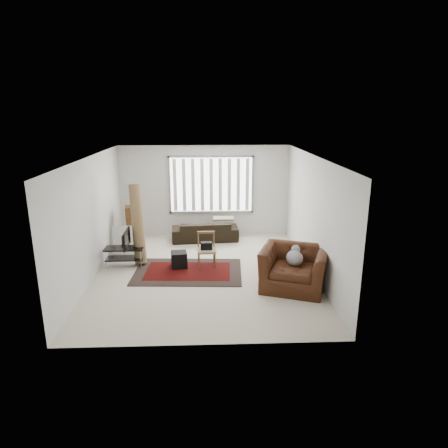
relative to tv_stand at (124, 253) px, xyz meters
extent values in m
plane|color=beige|center=(1.95, -0.53, -0.34)|extent=(6.00, 6.00, 0.00)
cube|color=white|center=(1.95, -0.53, 2.36)|extent=(5.00, 6.00, 0.02)
cube|color=silver|center=(1.95, 2.47, 1.01)|extent=(5.00, 0.02, 2.70)
cube|color=silver|center=(1.95, -3.53, 1.01)|extent=(5.00, 0.02, 2.70)
cube|color=silver|center=(-0.55, -0.53, 1.01)|extent=(0.02, 6.00, 2.70)
cube|color=silver|center=(4.45, -0.53, 1.01)|extent=(0.02, 6.00, 2.70)
cube|color=white|center=(2.15, 2.45, 1.21)|extent=(2.40, 0.01, 1.60)
cube|color=gray|center=(2.15, 2.43, 1.21)|extent=(2.52, 0.06, 1.72)
cube|color=white|center=(2.15, 2.39, 1.21)|extent=(2.40, 0.02, 1.55)
cube|color=black|center=(1.56, -0.47, -0.33)|extent=(2.58, 1.79, 0.02)
cube|color=#410705|center=(1.56, -0.47, -0.31)|extent=(2.03, 1.25, 0.00)
cube|color=black|center=(0.00, 0.00, 0.11)|extent=(0.93, 0.42, 0.04)
cube|color=black|center=(0.00, 0.00, -0.15)|extent=(0.89, 0.39, 0.03)
cylinder|color=#B2B2B7|center=(-0.42, -0.18, -0.10)|extent=(0.03, 0.03, 0.47)
cylinder|color=#B2B2B7|center=(0.42, -0.18, -0.10)|extent=(0.03, 0.03, 0.47)
cylinder|color=#B2B2B7|center=(-0.42, 0.18, -0.10)|extent=(0.03, 0.03, 0.47)
cylinder|color=#B2B2B7|center=(0.42, 0.18, -0.10)|extent=(0.03, 0.03, 0.47)
imported|color=black|center=(0.00, 0.00, 0.35)|extent=(0.10, 0.75, 0.43)
cube|color=black|center=(1.34, -0.18, -0.13)|extent=(0.42, 0.42, 0.37)
cube|color=brown|center=(0.00, 1.41, -0.12)|extent=(0.54, 0.50, 0.43)
cube|color=brown|center=(0.02, 1.38, 0.28)|extent=(0.49, 0.45, 0.39)
cube|color=brown|center=(-0.02, 1.43, 0.65)|extent=(0.44, 0.44, 0.34)
cube|color=silver|center=(-0.19, 0.90, 0.03)|extent=(0.59, 0.28, 0.74)
cylinder|color=olive|center=(0.31, 0.28, 0.64)|extent=(0.50, 0.82, 1.96)
imported|color=black|center=(1.95, 1.92, 0.03)|extent=(1.96, 0.96, 0.73)
cube|color=#877358|center=(2.00, -0.15, 0.08)|extent=(0.47, 0.47, 0.05)
cylinder|color=brown|center=(1.82, -0.35, -0.13)|extent=(0.04, 0.04, 0.42)
cylinder|color=brown|center=(2.20, -0.33, -0.13)|extent=(0.04, 0.04, 0.42)
cylinder|color=brown|center=(1.80, 0.03, -0.13)|extent=(0.04, 0.04, 0.42)
cylinder|color=brown|center=(2.18, 0.05, -0.13)|extent=(0.04, 0.04, 0.42)
cube|color=brown|center=(1.99, 0.05, 0.47)|extent=(0.43, 0.06, 0.06)
cube|color=brown|center=(1.80, 0.04, 0.29)|extent=(0.04, 0.04, 0.42)
cube|color=brown|center=(2.18, 0.06, 0.29)|extent=(0.04, 0.04, 0.42)
cube|color=black|center=(2.00, -0.15, 0.20)|extent=(0.29, 0.17, 0.18)
imported|color=#3D1B0C|center=(3.85, -1.42, 0.17)|extent=(1.68, 1.57, 1.01)
ellipsoid|color=#59595B|center=(3.85, -1.42, 0.32)|extent=(0.38, 0.43, 0.25)
sphere|color=#59595B|center=(3.92, -1.25, 0.47)|extent=(0.19, 0.19, 0.19)
camera|label=1|loc=(2.05, -9.23, 3.33)|focal=32.00mm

